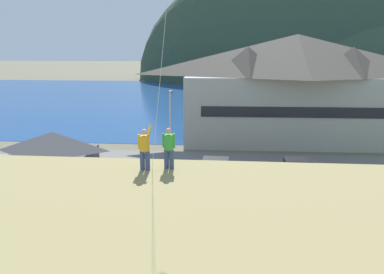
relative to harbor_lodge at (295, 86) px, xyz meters
The scene contains 18 objects.
ground_plane 24.39m from the harbor_lodge, 115.55° to the right, with size 600.00×600.00×0.00m, color #66604C.
parking_lot_pad 20.17m from the harbor_lodge, 122.02° to the right, with size 40.00×20.00×0.10m, color slate.
bay_water 40.59m from the harbor_lodge, 104.66° to the left, with size 360.00×84.00×0.03m, color navy.
far_hill_west_ridge 94.33m from the harbor_lodge, 73.74° to the left, with size 129.21×52.67×89.04m, color #334733.
far_hill_east_peak 105.83m from the harbor_lodge, 63.59° to the left, with size 118.93×74.57×54.87m, color #334733.
harbor_lodge is the anchor object (origin of this frame).
storage_shed_near_lot 27.32m from the harbor_lodge, 140.08° to the right, with size 6.32×4.77×4.47m.
storage_shed_waterside 10.22m from the harbor_lodge, behind, with size 4.67×5.09×4.35m.
wharf_dock 17.32m from the harbor_lodge, 123.20° to the left, with size 3.20×14.95×0.70m.
moored_boat_wharfside 20.09m from the harbor_lodge, 130.24° to the left, with size 2.43×7.58×2.16m.
parked_car_back_row_right 20.79m from the harbor_lodge, 96.78° to the right, with size 4.29×2.24×1.82m.
parked_car_mid_row_near 23.28m from the harbor_lodge, 108.42° to the right, with size 4.33×2.31×1.82m.
parked_car_mid_row_far 15.35m from the harbor_lodge, 98.23° to the right, with size 4.22×2.09×1.82m.
parked_car_mid_row_center 26.53m from the harbor_lodge, 124.08° to the right, with size 4.24×2.13×1.82m.
parked_car_front_row_end 17.78m from the harbor_lodge, 119.83° to the right, with size 4.31×2.27×1.82m.
parking_light_pole 16.80m from the harbor_lodge, 140.11° to the right, with size 0.24×0.78×6.76m.
person_kite_flyer 31.12m from the harbor_lodge, 110.98° to the right, with size 0.52×0.66×1.86m.
person_companion 30.52m from the harbor_lodge, 109.48° to the right, with size 0.55×0.40×1.74m.
Camera 1 is at (2.25, -22.59, 10.53)m, focal length 35.32 mm.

